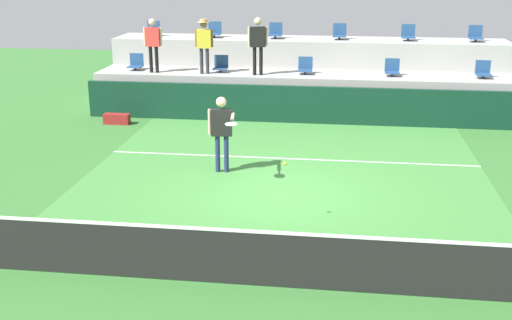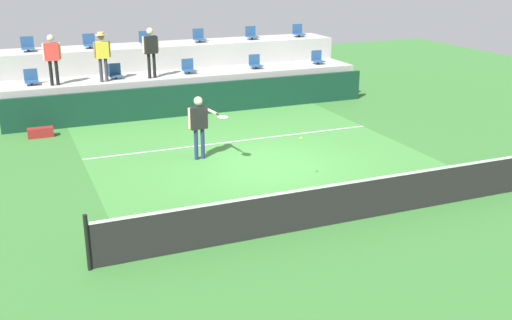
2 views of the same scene
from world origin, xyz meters
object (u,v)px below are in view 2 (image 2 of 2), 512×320
Objects in this scene: stadium_chair_upper_far_right at (298,32)px; tennis_ball at (301,138)px; spectator_in_grey at (52,55)px; spectator_leaning_on_rail at (151,48)px; stadium_chair_upper_right at (251,34)px; equipment_bag at (41,132)px; stadium_chair_upper_mid_right at (199,37)px; spectator_with_hat at (102,52)px; stadium_chair_lower_right at (255,63)px; stadium_chair_lower_far_right at (317,58)px; stadium_chair_upper_left at (89,42)px; stadium_chair_lower_left at (115,73)px; stadium_chair_upper_far_left at (28,45)px; tennis_player at (200,121)px; stadium_chair_lower_center at (188,67)px; stadium_chair_upper_mid_left at (145,39)px; stadium_chair_lower_far_left at (31,78)px.

stadium_chair_upper_far_right is 11.84m from tennis_ball.
spectator_in_grey is 3.27m from spectator_leaning_on_rail.
equipment_bag is at bearing -155.73° from stadium_chair_upper_right.
spectator_leaning_on_rail reaches higher than stadium_chair_upper_mid_right.
spectator_with_hat is (-4.09, -2.18, -0.05)m from stadium_chair_upper_mid_right.
spectator_in_grey reaches higher than stadium_chair_lower_right.
spectator_in_grey is (-7.34, -0.38, 0.78)m from stadium_chair_lower_right.
spectator_with_hat is (-5.73, -0.38, 0.80)m from stadium_chair_lower_right.
stadium_chair_lower_far_right is at bearing -40.70° from stadium_chair_upper_right.
stadium_chair_upper_left is 0.31× the size of spectator_with_hat.
stadium_chair_upper_mid_right is 0.31× the size of spectator_in_grey.
spectator_with_hat is (0.11, -2.18, -0.05)m from stadium_chair_upper_left.
stadium_chair_lower_left is 0.99m from spectator_with_hat.
stadium_chair_upper_far_right is at bearing 17.90° from spectator_leaning_on_rail.
stadium_chair_upper_far_left is 0.30× the size of spectator_leaning_on_rail.
tennis_player is 5.63m from equipment_bag.
stadium_chair_upper_left reaches higher than stadium_chair_lower_left.
stadium_chair_lower_left is 1.00× the size of stadium_chair_upper_mid_right.
stadium_chair_upper_left is (-3.19, 1.80, 0.85)m from stadium_chair_lower_center.
stadium_chair_lower_center is 0.31× the size of spectator_with_hat.
stadium_chair_lower_left is 0.31× the size of spectator_in_grey.
stadium_chair_upper_mid_left is (2.07, 0.00, 0.00)m from stadium_chair_upper_left.
stadium_chair_upper_mid_left is (4.21, 0.00, 0.00)m from stadium_chair_upper_far_left.
stadium_chair_upper_far_right is at bearing 19.90° from equipment_bag.
stadium_chair_upper_left is 1.00× the size of stadium_chair_upper_mid_left.
stadium_chair_lower_center is 0.30× the size of tennis_player.
stadium_chair_lower_center is 3.21m from spectator_with_hat.
stadium_chair_lower_left is at bearing 37.15° from equipment_bag.
spectator_in_grey reaches higher than stadium_chair_upper_right.
spectator_with_hat is at bearing -177.38° from stadium_chair_lower_far_right.
stadium_chair_lower_far_right is 6.73m from stadium_chair_upper_mid_left.
stadium_chair_lower_left is at bearing 10.61° from spectator_in_grey.
equipment_bag is (-0.71, -1.70, -2.10)m from spectator_in_grey.
stadium_chair_lower_far_left is at bearing -170.49° from stadium_chair_upper_far_right.
stadium_chair_upper_mid_right is at bearing 28.10° from spectator_with_hat.
stadium_chair_upper_mid_right is 7.80m from equipment_bag.
tennis_ball is (-5.16, -10.60, -1.15)m from stadium_chair_upper_far_right.
spectator_leaning_on_rail reaches higher than stadium_chair_upper_far_left.
spectator_with_hat is (-8.42, -2.18, -0.05)m from stadium_chair_upper_far_right.
stadium_chair_lower_far_right is at bearing -22.68° from stadium_chair_upper_mid_right.
spectator_with_hat is (2.24, -2.18, -0.05)m from stadium_chair_upper_far_left.
stadium_chair_lower_center is 1.70m from spectator_leaning_on_rail.
spectator_with_hat is at bearing -176.17° from stadium_chair_lower_right.
stadium_chair_lower_far_left is 1.00× the size of stadium_chair_upper_mid_right.
spectator_with_hat reaches higher than stadium_chair_upper_mid_right.
stadium_chair_upper_far_left is at bearing 116.01° from tennis_player.
stadium_chair_upper_far_right is 7.11m from spectator_leaning_on_rail.
tennis_ball is (1.68, -2.76, 0.09)m from tennis_player.
stadium_chair_upper_mid_right is at bearing 41.93° from spectator_leaning_on_rail.
stadium_chair_lower_left is 8.23m from stadium_chair_upper_far_right.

